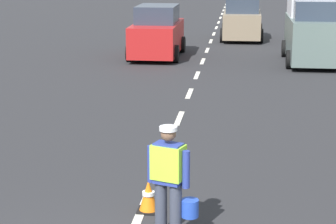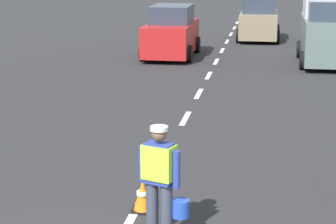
% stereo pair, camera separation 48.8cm
% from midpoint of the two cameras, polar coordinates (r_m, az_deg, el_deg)
% --- Properties ---
extents(ground_plane, '(96.00, 96.00, 0.00)m').
position_cam_midpoint_polar(ground_plane, '(28.04, 3.10, 5.67)').
color(ground_plane, '#28282B').
extents(lane_center_line, '(0.14, 46.40, 0.01)m').
position_cam_midpoint_polar(lane_center_line, '(32.20, 3.60, 6.74)').
color(lane_center_line, silver).
rests_on(lane_center_line, ground).
extents(road_worker, '(0.77, 0.42, 1.67)m').
position_cam_midpoint_polar(road_worker, '(9.13, -1.35, -5.81)').
color(road_worker, '#383D4C').
rests_on(road_worker, ground).
extents(traffic_cone_far, '(0.36, 0.36, 0.54)m').
position_cam_midpoint_polar(traffic_cone_far, '(10.23, -3.15, -7.59)').
color(traffic_cone_far, black).
rests_on(traffic_cone_far, ground).
extents(delivery_truck, '(2.16, 4.60, 3.54)m').
position_cam_midpoint_polar(delivery_truck, '(25.00, 12.47, 8.08)').
color(delivery_truck, slate).
rests_on(delivery_truck, ground).
extents(car_outgoing_far, '(2.03, 3.83, 2.05)m').
position_cam_midpoint_polar(car_outgoing_far, '(31.36, 6.26, 8.24)').
color(car_outgoing_far, gray).
rests_on(car_outgoing_far, ground).
extents(car_oncoming_second, '(2.04, 4.29, 2.08)m').
position_cam_midpoint_polar(car_oncoming_second, '(25.82, -1.53, 7.14)').
color(car_oncoming_second, red).
rests_on(car_oncoming_second, ground).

